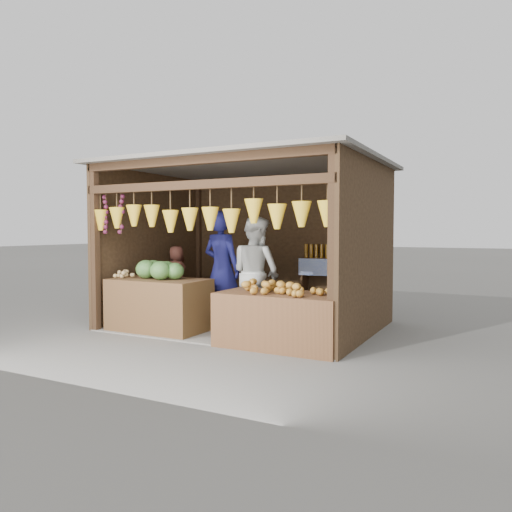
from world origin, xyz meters
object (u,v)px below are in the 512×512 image
(woman_standing, at_px, (256,273))
(vendor_seated, at_px, (176,274))
(man_standing, at_px, (222,269))
(counter_right, at_px, (282,320))
(counter_left, at_px, (159,305))

(woman_standing, height_order, vendor_seated, woman_standing)
(man_standing, bearing_deg, woman_standing, -167.84)
(woman_standing, relative_size, vendor_seated, 1.76)
(man_standing, height_order, vendor_seated, man_standing)
(vendor_seated, bearing_deg, counter_right, -175.88)
(counter_left, height_order, counter_right, counter_left)
(counter_left, height_order, man_standing, man_standing)
(counter_right, height_order, man_standing, man_standing)
(counter_left, height_order, vendor_seated, vendor_seated)
(woman_standing, bearing_deg, vendor_seated, 10.94)
(counter_right, distance_m, woman_standing, 1.42)
(man_standing, height_order, woman_standing, man_standing)
(man_standing, relative_size, woman_standing, 1.05)
(counter_right, bearing_deg, counter_left, 177.50)
(man_standing, xyz_separation_m, woman_standing, (0.61, 0.05, -0.05))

